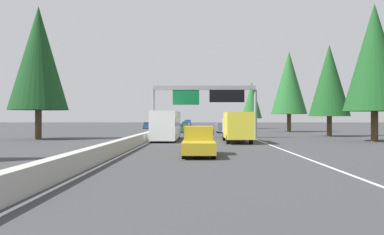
{
  "coord_description": "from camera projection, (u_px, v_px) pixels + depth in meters",
  "views": [
    {
      "loc": [
        -5.04,
        -5.12,
        2.4
      ],
      "look_at": [
        69.5,
        -3.99,
        2.49
      ],
      "focal_mm": 38.44,
      "sensor_mm": 36.0,
      "label": 1
    }
  ],
  "objects": [
    {
      "name": "pickup_near_center",
      "position": [
        199.0,
        141.0,
        26.31
      ],
      "size": [
        5.6,
        2.0,
        1.86
      ],
      "color": "#AD931E",
      "rests_on": "ground"
    },
    {
      "name": "conifer_right_mid",
      "position": [
        329.0,
        80.0,
        53.66
      ],
      "size": [
        5.29,
        5.29,
        12.02
      ],
      "color": "#4C3823",
      "rests_on": "ground"
    },
    {
      "name": "conifer_left_near",
      "position": [
        38.0,
        58.0,
        46.31
      ],
      "size": [
        6.62,
        6.62,
        15.04
      ],
      "color": "#4C3823",
      "rests_on": "ground"
    },
    {
      "name": "shoulder_stripe_median",
      "position": [
        172.0,
        131.0,
        75.11
      ],
      "size": [
        160.0,
        0.16,
        0.01
      ],
      "primitive_type": "cube",
      "color": "silver",
      "rests_on": "ground"
    },
    {
      "name": "shoulder_stripe_right",
      "position": [
        233.0,
        131.0,
        74.94
      ],
      "size": [
        160.0,
        0.16,
        0.01
      ],
      "primitive_type": "cube",
      "color": "silver",
      "rests_on": "ground"
    },
    {
      "name": "sign_gantry_overhead",
      "position": [
        206.0,
        96.0,
        49.46
      ],
      "size": [
        0.5,
        12.68,
        6.29
      ],
      "color": "gray",
      "rests_on": "ground"
    },
    {
      "name": "sedan_mid_right",
      "position": [
        185.0,
        125.0,
        107.7
      ],
      "size": [
        4.4,
        1.8,
        1.47
      ],
      "color": "#2D6B38",
      "rests_on": "ground"
    },
    {
      "name": "conifer_right_near",
      "position": [
        374.0,
        57.0,
        41.71
      ],
      "size": [
        6.19,
        6.19,
        14.08
      ],
      "color": "#4C3823",
      "rests_on": "ground"
    },
    {
      "name": "median_barrier",
      "position": [
        172.0,
        127.0,
        85.11
      ],
      "size": [
        180.0,
        0.56,
        0.9
      ],
      "primitive_type": "cube",
      "color": "#ADAAA3",
      "rests_on": "ground"
    },
    {
      "name": "bus_mid_left",
      "position": [
        167.0,
        124.0,
        44.51
      ],
      "size": [
        11.5,
        2.55,
        3.1
      ],
      "color": "white",
      "rests_on": "ground"
    },
    {
      "name": "conifer_right_distant",
      "position": [
        252.0,
        100.0,
        93.48
      ],
      "size": [
        4.66,
        4.66,
        10.58
      ],
      "color": "#4C3823",
      "rests_on": "ground"
    },
    {
      "name": "pickup_distant_b",
      "position": [
        188.0,
        123.0,
        128.49
      ],
      "size": [
        5.6,
        2.0,
        1.86
      ],
      "color": "#1E4793",
      "rests_on": "ground"
    },
    {
      "name": "ground_plane",
      "position": [
        166.0,
        133.0,
        65.11
      ],
      "size": [
        320.0,
        320.0,
        0.0
      ],
      "primitive_type": "plane",
      "color": "#38383A"
    },
    {
      "name": "box_truck_far_right",
      "position": [
        237.0,
        126.0,
        40.37
      ],
      "size": [
        8.5,
        2.4,
        2.95
      ],
      "color": "gold",
      "rests_on": "ground"
    },
    {
      "name": "minivan_far_left",
      "position": [
        223.0,
        127.0,
        66.49
      ],
      "size": [
        5.0,
        1.95,
        1.69
      ],
      "color": "slate",
      "rests_on": "ground"
    },
    {
      "name": "sedan_distant_a",
      "position": [
        179.0,
        128.0,
        69.25
      ],
      "size": [
        4.4,
        1.8,
        1.47
      ],
      "color": "#2D6B38",
      "rests_on": "ground"
    },
    {
      "name": "conifer_right_far",
      "position": [
        289.0,
        83.0,
        71.62
      ],
      "size": [
        6.2,
        6.2,
        14.09
      ],
      "color": "#4C3823",
      "rests_on": "ground"
    },
    {
      "name": "sedan_near_right",
      "position": [
        186.0,
        124.0,
        115.17
      ],
      "size": [
        4.4,
        1.8,
        1.47
      ],
      "color": "silver",
      "rests_on": "ground"
    },
    {
      "name": "oncoming_near",
      "position": [
        148.0,
        126.0,
        93.07
      ],
      "size": [
        4.4,
        1.8,
        1.47
      ],
      "rotation": [
        0.0,
        0.0,
        3.14
      ],
      "color": "#1E4793",
      "rests_on": "ground"
    }
  ]
}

